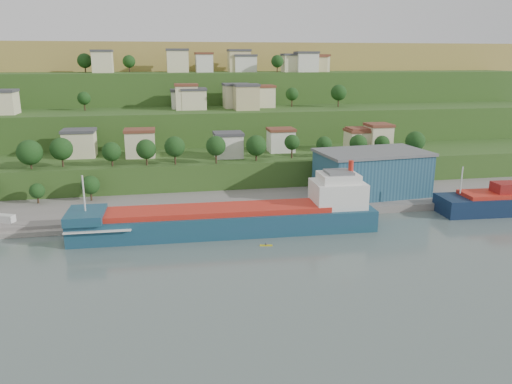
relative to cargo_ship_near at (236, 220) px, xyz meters
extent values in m
plane|color=#4A5A55|center=(-1.27, -7.93, -2.97)|extent=(500.00, 500.00, 0.00)
cube|color=slate|center=(18.73, 20.07, -2.97)|extent=(220.00, 26.00, 4.00)
cube|color=slate|center=(-56.27, 14.07, -2.97)|extent=(40.00, 18.00, 2.40)
cube|color=#284719|center=(-1.27, 48.07, -2.97)|extent=(260.00, 32.00, 20.00)
cube|color=#284719|center=(-1.27, 78.07, -2.97)|extent=(280.00, 32.00, 44.00)
cube|color=#284719|center=(-1.27, 108.07, -2.97)|extent=(300.00, 32.00, 70.00)
cube|color=olive|center=(-1.27, 182.07, -2.97)|extent=(360.00, 120.00, 96.00)
cube|color=beige|center=(-42.63, 52.82, 11.03)|extent=(9.67, 8.70, 8.00)
cube|color=#3F3F44|center=(-42.63, 52.82, 15.48)|extent=(10.27, 9.30, 0.90)
cube|color=beige|center=(-23.56, 49.33, 11.08)|extent=(9.12, 7.87, 8.09)
cube|color=brown|center=(-23.56, 49.33, 15.57)|extent=(9.72, 8.47, 0.90)
cube|color=silver|center=(4.14, 43.39, 10.60)|extent=(8.64, 7.99, 7.15)
cube|color=#3F3F44|center=(4.14, 43.39, 14.63)|extent=(9.24, 8.59, 0.90)
cube|color=silver|center=(22.96, 50.00, 10.57)|extent=(8.39, 7.42, 7.08)
cube|color=brown|center=(22.96, 50.00, 14.56)|extent=(8.99, 8.02, 0.90)
cube|color=beige|center=(49.81, 46.40, 10.57)|extent=(7.58, 7.26, 7.08)
cube|color=brown|center=(49.81, 46.40, 14.55)|extent=(8.18, 7.86, 0.90)
cube|color=beige|center=(50.05, 46.17, 10.33)|extent=(9.44, 7.90, 6.60)
cube|color=brown|center=(50.05, 46.17, 14.08)|extent=(10.04, 8.50, 0.90)
cube|color=beige|center=(55.69, 44.62, 11.29)|extent=(7.46, 8.16, 8.53)
cube|color=brown|center=(55.69, 44.62, 16.01)|extent=(8.06, 8.76, 0.90)
cube|color=beige|center=(-69.76, 74.01, 22.79)|extent=(8.31, 8.99, 7.53)
cube|color=#3F3F44|center=(-69.76, 74.01, 27.01)|extent=(8.91, 9.59, 0.90)
cube|color=silver|center=(-7.79, 84.02, 22.22)|extent=(9.17, 9.00, 6.38)
cube|color=#3F3F44|center=(-7.79, 84.02, 25.85)|extent=(9.77, 9.60, 0.90)
cube|color=beige|center=(-6.88, 78.44, 23.39)|extent=(8.13, 7.03, 8.73)
cube|color=brown|center=(-6.88, 78.44, 28.20)|extent=(8.73, 7.63, 0.90)
cube|color=beige|center=(-4.21, 79.17, 22.57)|extent=(9.18, 8.78, 7.09)
cube|color=#3F3F44|center=(-4.21, 79.17, 26.56)|extent=(9.78, 9.38, 0.90)
cube|color=beige|center=(12.70, 82.48, 23.29)|extent=(9.75, 8.97, 8.52)
cube|color=#3F3F44|center=(12.70, 82.48, 27.99)|extent=(10.35, 9.57, 0.90)
cube|color=tan|center=(15.10, 73.23, 23.39)|extent=(8.76, 7.73, 8.72)
cube|color=#3F3F44|center=(15.10, 73.23, 28.20)|extent=(9.36, 8.33, 0.90)
cube|color=beige|center=(23.83, 82.88, 22.90)|extent=(7.40, 8.66, 7.73)
cube|color=brown|center=(23.83, 82.88, 27.21)|extent=(8.00, 9.26, 0.90)
cube|color=beige|center=(-39.34, 108.07, 36.19)|extent=(8.05, 7.71, 8.32)
cube|color=#3F3F44|center=(-39.34, 108.07, 40.80)|extent=(8.65, 8.31, 0.90)
cube|color=beige|center=(-8.58, 109.24, 36.46)|extent=(8.95, 8.96, 8.87)
cube|color=#3F3F44|center=(-8.58, 109.24, 41.35)|extent=(9.55, 9.56, 0.90)
cube|color=silver|center=(2.65, 108.49, 35.72)|extent=(7.09, 8.26, 7.38)
cube|color=brown|center=(2.65, 108.49, 39.86)|extent=(7.69, 8.86, 0.90)
cube|color=tan|center=(18.36, 111.25, 36.41)|extent=(9.34, 7.58, 8.76)
cube|color=#3F3F44|center=(18.36, 111.25, 41.23)|extent=(9.94, 8.18, 0.90)
cube|color=silver|center=(20.78, 111.13, 35.32)|extent=(9.54, 8.63, 6.58)
cube|color=#3F3F44|center=(20.78, 111.13, 39.06)|extent=(10.14, 9.23, 0.90)
cube|color=beige|center=(40.45, 105.27, 35.48)|extent=(7.45, 7.20, 6.91)
cube|color=#3F3F44|center=(40.45, 105.27, 39.39)|extent=(8.05, 7.80, 0.90)
cube|color=silver|center=(46.83, 103.29, 35.92)|extent=(9.11, 7.43, 7.79)
cube|color=#3F3F44|center=(46.83, 103.29, 40.27)|extent=(9.71, 8.03, 0.90)
cube|color=tan|center=(52.78, 106.34, 35.17)|extent=(7.11, 7.02, 6.28)
cube|color=brown|center=(52.78, 106.34, 38.75)|extent=(7.71, 7.62, 0.90)
cube|color=beige|center=(53.93, 107.39, 35.35)|extent=(7.17, 8.58, 6.65)
cube|color=brown|center=(53.93, 107.39, 39.12)|extent=(7.77, 9.18, 0.90)
cylinder|color=#382619|center=(-53.87, 36.25, 8.45)|extent=(0.50, 0.50, 2.84)
sphere|color=black|center=(-53.87, 36.25, 11.84)|extent=(7.17, 7.17, 7.17)
cylinder|color=#382619|center=(-45.50, 37.72, 8.77)|extent=(0.50, 0.50, 3.49)
sphere|color=black|center=(-45.50, 37.72, 12.32)|extent=(6.55, 6.55, 6.55)
cylinder|color=#382619|center=(-31.33, 35.78, 8.43)|extent=(0.50, 0.50, 2.81)
sphere|color=black|center=(-31.33, 35.78, 11.37)|extent=(5.59, 5.59, 5.59)
cylinder|color=#382619|center=(-21.39, 35.39, 8.64)|extent=(0.50, 0.50, 3.23)
sphere|color=black|center=(-21.39, 35.39, 11.86)|extent=(5.83, 5.83, 5.83)
cylinder|color=#382619|center=(-13.05, 35.00, 8.88)|extent=(0.50, 0.50, 3.70)
sphere|color=black|center=(-13.05, 35.00, 12.41)|extent=(6.12, 6.12, 6.12)
cylinder|color=#382619|center=(-0.86, 34.10, 8.90)|extent=(0.50, 0.50, 3.75)
sphere|color=black|center=(-0.86, 34.10, 12.42)|extent=(5.96, 5.96, 5.96)
cylinder|color=#382619|center=(11.81, 36.06, 8.52)|extent=(0.50, 0.50, 2.99)
sphere|color=black|center=(11.81, 36.06, 11.77)|extent=(6.38, 6.38, 6.38)
cylinder|color=#382619|center=(23.72, 38.07, 8.90)|extent=(0.50, 0.50, 3.74)
sphere|color=black|center=(23.72, 38.07, 12.11)|extent=(4.87, 4.87, 4.87)
cylinder|color=#382619|center=(34.22, 37.71, 8.40)|extent=(0.50, 0.50, 2.75)
sphere|color=black|center=(34.22, 37.71, 11.18)|extent=(5.09, 5.09, 5.09)
cylinder|color=#382619|center=(44.46, 34.48, 8.60)|extent=(0.50, 0.50, 3.15)
sphere|color=black|center=(44.46, 34.48, 11.70)|extent=(5.56, 5.56, 5.56)
cylinder|color=#382619|center=(52.82, 35.16, 8.55)|extent=(0.50, 0.50, 3.04)
sphere|color=black|center=(52.82, 35.16, 11.40)|extent=(4.87, 4.87, 4.87)
cylinder|color=#382619|center=(63.95, 34.46, 8.57)|extent=(0.50, 0.50, 3.08)
sphere|color=black|center=(63.95, 34.46, 11.85)|extent=(6.34, 6.34, 6.34)
cylinder|color=#382619|center=(-28.92, 112.29, 33.55)|extent=(0.50, 0.50, 3.05)
sphere|color=black|center=(-28.92, 112.29, 36.55)|extent=(5.34, 5.34, 5.34)
cylinder|color=#382619|center=(53.11, 78.19, 20.99)|extent=(0.50, 0.50, 3.92)
sphere|color=black|center=(53.11, 78.19, 24.67)|extent=(6.27, 6.27, 6.27)
cylinder|color=#382619|center=(-44.28, 82.04, 20.62)|extent=(0.50, 0.50, 3.18)
sphere|color=black|center=(-44.28, 82.04, 23.53)|extent=(4.80, 4.80, 4.80)
cylinder|color=#382619|center=(35.23, 82.79, 20.83)|extent=(0.50, 0.50, 3.60)
sphere|color=black|center=(35.23, 82.79, 24.03)|extent=(5.10, 5.10, 5.10)
cylinder|color=#382619|center=(-46.63, 109.64, 33.61)|extent=(0.50, 0.50, 3.17)
sphere|color=black|center=(-46.63, 109.64, 36.86)|extent=(6.05, 6.05, 6.05)
cylinder|color=#382619|center=(33.34, 101.13, 33.59)|extent=(0.50, 0.50, 3.13)
sphere|color=black|center=(33.34, 101.13, 36.61)|extent=(5.27, 5.27, 5.27)
cube|color=#154450|center=(-2.39, 0.00, -1.42)|extent=(72.69, 13.41, 7.24)
cube|color=red|center=(-4.46, 0.00, 2.82)|extent=(54.02, 10.82, 1.24)
cube|color=#154450|center=(-34.45, 0.00, 3.23)|extent=(8.59, 11.60, 2.07)
cube|color=silver|center=(25.53, 0.00, 5.30)|extent=(12.70, 10.69, 6.21)
cube|color=silver|center=(25.53, 0.00, 9.44)|extent=(9.54, 8.53, 2.07)
cube|color=#595B5E|center=(25.53, 0.00, 10.78)|extent=(6.38, 6.38, 0.62)
cylinder|color=red|center=(28.64, 0.00, 12.02)|extent=(1.28, 1.28, 3.10)
cylinder|color=silver|center=(-34.45, 0.00, 8.40)|extent=(0.38, 0.38, 8.27)
cube|color=silver|center=(-31.35, 0.00, 0.96)|extent=(14.80, 12.09, 0.26)
cylinder|color=silver|center=(60.24, 1.75, 6.80)|extent=(0.35, 0.35, 7.20)
cube|color=navy|center=(43.28, 20.44, 5.03)|extent=(31.59, 20.79, 12.00)
cube|color=#595B5E|center=(43.28, 20.44, 11.43)|extent=(32.68, 21.88, 0.80)
cube|color=silver|center=(-55.69, 12.08, -0.48)|extent=(6.00, 4.39, 2.59)
cube|color=silver|center=(-41.73, 13.40, -1.40)|extent=(3.70, 1.42, 0.74)
cube|color=orange|center=(-24.95, -4.11, -2.85)|extent=(3.22, 1.14, 0.24)
sphere|color=#3F3F44|center=(-24.95, -4.11, -2.46)|extent=(0.56, 0.56, 0.56)
cube|color=gold|center=(5.23, -10.61, -2.87)|extent=(2.87, 1.01, 0.21)
sphere|color=#3F3F44|center=(5.23, -10.61, -2.51)|extent=(0.50, 0.50, 0.50)
camera|label=1|loc=(-16.50, -113.24, 37.57)|focal=35.00mm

